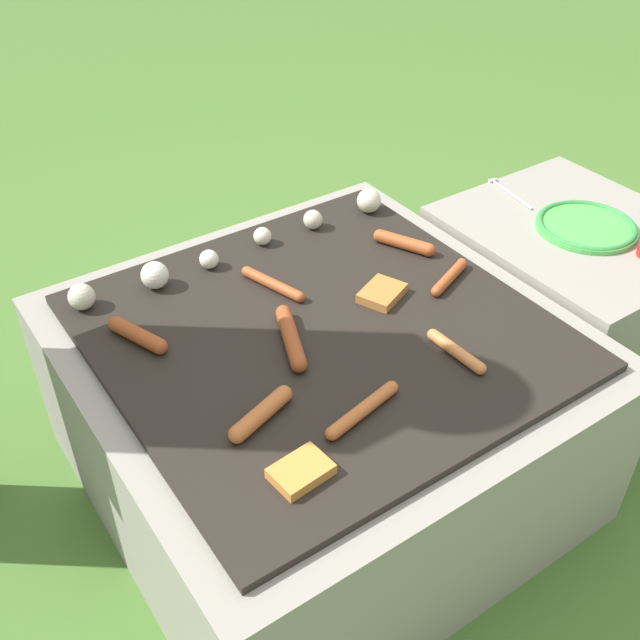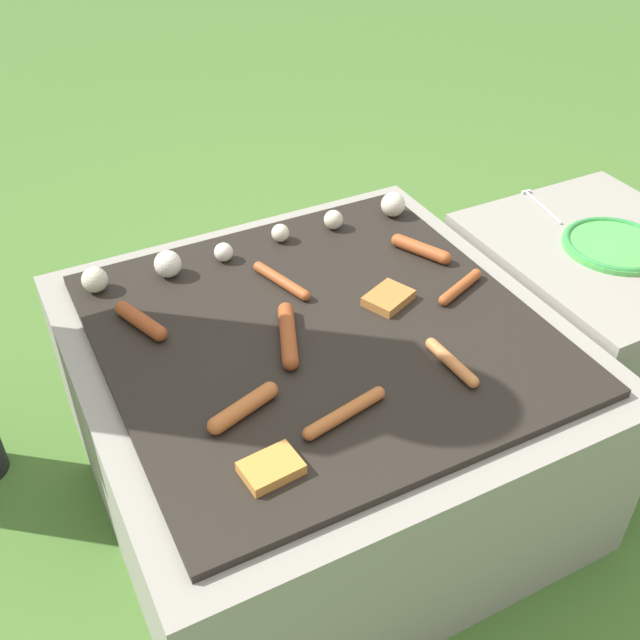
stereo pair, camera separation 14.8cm
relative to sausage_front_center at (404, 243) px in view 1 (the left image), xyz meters
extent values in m
plane|color=#47702D|center=(-0.33, -0.14, -0.46)|extent=(14.00, 14.00, 0.00)
cube|color=gray|center=(-0.33, -0.14, -0.24)|extent=(0.95, 0.95, 0.42)
cube|color=black|center=(-0.33, -0.14, -0.02)|extent=(0.84, 0.84, 0.02)
cube|color=gray|center=(0.42, -0.17, -0.24)|extent=(0.51, 0.58, 0.44)
cylinder|color=#93421E|center=(-0.40, -0.14, 0.00)|extent=(0.09, 0.16, 0.03)
sphere|color=#93421E|center=(-0.43, -0.22, 0.00)|extent=(0.03, 0.03, 0.03)
sphere|color=#93421E|center=(-0.37, -0.07, 0.00)|extent=(0.03, 0.03, 0.03)
cylinder|color=#B7602D|center=(-0.56, -0.29, 0.00)|extent=(0.13, 0.07, 0.03)
sphere|color=#B7602D|center=(-0.61, -0.31, 0.00)|extent=(0.03, 0.03, 0.03)
sphere|color=#B7602D|center=(-0.50, -0.27, 0.00)|extent=(0.03, 0.03, 0.03)
cylinder|color=#A34C23|center=(-0.33, 0.03, 0.00)|extent=(0.07, 0.15, 0.02)
sphere|color=#A34C23|center=(-0.36, 0.11, 0.00)|extent=(0.02, 0.02, 0.02)
sphere|color=#A34C23|center=(-0.31, -0.04, 0.00)|extent=(0.02, 0.02, 0.02)
cylinder|color=#A34C23|center=(0.00, 0.00, 0.00)|extent=(0.08, 0.12, 0.03)
sphere|color=#A34C23|center=(0.03, -0.06, 0.00)|extent=(0.03, 0.03, 0.03)
sphere|color=#A34C23|center=(-0.03, 0.06, 0.00)|extent=(0.03, 0.03, 0.03)
cylinder|color=#C6753D|center=(-0.16, -0.35, 0.00)|extent=(0.03, 0.13, 0.02)
sphere|color=#C6753D|center=(-0.16, -0.41, 0.00)|extent=(0.02, 0.02, 0.02)
sphere|color=#C6753D|center=(-0.17, -0.29, 0.00)|extent=(0.02, 0.02, 0.02)
cylinder|color=#93421E|center=(-0.64, 0.03, 0.00)|extent=(0.07, 0.12, 0.03)
sphere|color=#93421E|center=(-0.66, 0.09, 0.00)|extent=(0.03, 0.03, 0.03)
sphere|color=#93421E|center=(-0.62, -0.03, 0.00)|extent=(0.03, 0.03, 0.03)
cylinder|color=#B7602D|center=(-0.40, -0.38, 0.00)|extent=(0.16, 0.06, 0.02)
sphere|color=#B7602D|center=(-0.33, -0.36, 0.00)|extent=(0.02, 0.02, 0.02)
sphere|color=#B7602D|center=(-0.48, -0.39, 0.00)|extent=(0.02, 0.02, 0.02)
cylinder|color=#A34C23|center=(0.00, -0.16, 0.00)|extent=(0.13, 0.07, 0.02)
sphere|color=#A34C23|center=(0.05, -0.14, 0.00)|extent=(0.02, 0.02, 0.02)
sphere|color=#A34C23|center=(-0.06, -0.18, 0.00)|extent=(0.02, 0.02, 0.02)
cube|color=#B27033|center=(-0.16, -0.12, -0.01)|extent=(0.12, 0.11, 0.02)
cube|color=#D18438|center=(-0.57, -0.43, -0.01)|extent=(0.10, 0.08, 0.02)
sphere|color=beige|center=(-0.69, 0.20, 0.01)|extent=(0.06, 0.06, 0.06)
sphere|color=silver|center=(-0.54, 0.18, 0.01)|extent=(0.06, 0.06, 0.06)
sphere|color=silver|center=(-0.41, 0.18, 0.01)|extent=(0.04, 0.04, 0.04)
sphere|color=beige|center=(-0.26, 0.20, 0.01)|extent=(0.04, 0.04, 0.04)
sphere|color=beige|center=(-0.12, 0.19, 0.01)|extent=(0.05, 0.05, 0.05)
sphere|color=beige|center=(0.04, 0.18, 0.01)|extent=(0.06, 0.06, 0.06)
cylinder|color=#4CB24C|center=(0.42, -0.18, -0.01)|extent=(0.24, 0.24, 0.01)
torus|color=#338C3F|center=(0.42, -0.18, 0.00)|extent=(0.23, 0.23, 0.01)
cylinder|color=silver|center=(0.39, 0.04, -0.01)|extent=(0.03, 0.17, 0.01)
cube|color=silver|center=(0.41, 0.12, -0.01)|extent=(0.03, 0.01, 0.01)
camera|label=1|loc=(-0.99, -1.10, 0.91)|focal=42.00mm
camera|label=2|loc=(-0.86, -1.18, 0.91)|focal=42.00mm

